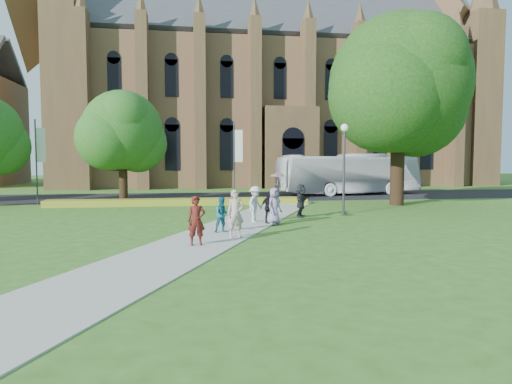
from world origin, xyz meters
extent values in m
plane|color=#325E1C|center=(0.00, 0.00, 0.00)|extent=(160.00, 160.00, 0.00)
cube|color=black|center=(0.00, 20.00, 0.01)|extent=(160.00, 10.00, 0.02)
cube|color=#B2B2A8|center=(0.00, 1.00, 0.02)|extent=(15.58, 28.54, 0.04)
cube|color=gold|center=(-2.00, 13.20, 0.23)|extent=(18.00, 1.40, 0.45)
cube|color=brown|center=(10.00, 40.00, 8.50)|extent=(52.00, 16.00, 17.00)
cube|color=brown|center=(-14.50, 33.00, 10.50)|extent=(3.50, 3.50, 21.00)
cube|color=brown|center=(34.50, 33.00, 10.50)|extent=(3.50, 3.50, 21.00)
cube|color=brown|center=(10.00, 31.00, 4.50)|extent=(6.00, 2.50, 9.00)
cylinder|color=#38383D|center=(7.50, 6.50, 2.40)|extent=(0.14, 0.14, 4.80)
sphere|color=white|center=(7.50, 6.50, 5.02)|extent=(0.44, 0.44, 0.44)
cylinder|color=#38383D|center=(7.50, 6.50, 0.07)|extent=(0.36, 0.36, 0.15)
cylinder|color=#332114|center=(13.00, 11.00, 3.30)|extent=(0.96, 0.96, 6.60)
sphere|color=#153B10|center=(13.00, 11.00, 8.40)|extent=(9.60, 9.60, 9.60)
cylinder|color=#332114|center=(-6.00, 14.50, 2.06)|extent=(0.60, 0.60, 4.12)
sphere|color=#204F17|center=(-6.00, 14.50, 5.25)|extent=(5.60, 5.60, 5.60)
cylinder|color=#38383D|center=(2.00, 15.20, 3.00)|extent=(0.10, 0.10, 6.00)
cube|color=white|center=(2.35, 15.20, 4.20)|extent=(0.60, 0.02, 2.40)
cylinder|color=#38383D|center=(-12.00, 15.20, 3.00)|extent=(0.10, 0.10, 6.00)
cube|color=white|center=(-11.65, 15.20, 4.20)|extent=(0.60, 0.02, 2.40)
imported|color=silver|center=(12.97, 20.46, 1.86)|extent=(13.57, 5.16, 3.69)
imported|color=#4F1712|center=(-1.25, -2.27, 0.94)|extent=(0.69, 0.47, 1.81)
imported|color=#185F78|center=(-0.07, 0.54, 0.80)|extent=(0.84, 0.71, 1.53)
imported|color=silver|center=(1.83, 3.60, 0.94)|extent=(1.23, 1.34, 1.81)
imported|color=black|center=(2.40, 3.08, 0.83)|extent=(1.00, 0.75, 1.57)
imported|color=gray|center=(2.62, 2.65, 0.93)|extent=(1.03, 0.99, 1.78)
imported|color=#25282D|center=(4.63, 5.30, 0.94)|extent=(1.31, 1.70, 1.80)
imported|color=#AF9892|center=(0.34, -0.83, 1.00)|extent=(0.72, 0.49, 1.93)
imported|color=#DC9BB2|center=(2.80, 2.75, 2.13)|extent=(0.74, 0.74, 0.62)
camera|label=1|loc=(-1.63, -18.94, 3.16)|focal=32.00mm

